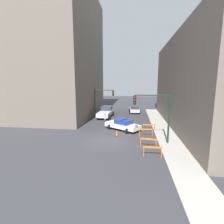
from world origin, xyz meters
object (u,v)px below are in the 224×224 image
barrier_corner (149,126)px  barrier_front (152,150)px  traffic_cone (117,133)px  traffic_light_far (101,98)px  white_truck (106,112)px  police_car (123,125)px  barrier_back (146,131)px  barrier_mid (148,141)px  traffic_light_near (157,109)px  parked_car_near (134,109)px  pedestrian_crossing (105,119)px

barrier_corner → barrier_front: bearing=-92.2°
barrier_corner → traffic_cone: 4.58m
traffic_light_far → white_truck: 2.61m
traffic_light_far → barrier_corner: (7.67, -7.98, -2.78)m
police_car → white_truck: 8.84m
traffic_light_far → white_truck: (0.75, 0.22, -2.49)m
police_car → traffic_cone: 2.65m
white_truck → barrier_back: (6.41, -10.43, -0.29)m
police_car → barrier_mid: 6.48m
traffic_light_far → barrier_corner: bearing=-46.1°
police_car → traffic_cone: bearing=-156.5°
barrier_back → police_car: bearing=140.3°
police_car → barrier_corner: size_ratio=3.07×
traffic_light_near → parked_car_near: (-2.20, 17.95, -2.86)m
police_car → barrier_mid: size_ratio=3.09×
barrier_front → traffic_light_near: bearing=78.6°
parked_car_near → barrier_mid: 19.20m
police_car → barrier_front: (3.02, -7.94, -0.11)m
white_truck → traffic_cone: (3.07, -10.65, -0.59)m
traffic_light_near → white_truck: traffic_light_near is taller
parked_car_near → barrier_corner: size_ratio=2.74×
police_car → barrier_corner: (3.33, -0.11, -0.11)m
barrier_back → traffic_cone: 3.36m
parked_car_near → barrier_corner: parked_car_near is taller
traffic_light_far → traffic_cone: 11.53m
pedestrian_crossing → barrier_mid: 10.27m
barrier_back → barrier_corner: 2.29m
pedestrian_crossing → barrier_back: (5.63, -5.10, -0.24)m
barrier_back → barrier_corner: size_ratio=1.00×
barrier_mid → barrier_corner: 5.72m
traffic_light_far → pedestrian_crossing: size_ratio=3.13×
barrier_back → traffic_cone: barrier_back is taller
traffic_light_far → barrier_back: traffic_light_far is taller
white_truck → barrier_corner: (6.92, -8.20, -0.29)m
barrier_back → traffic_cone: size_ratio=2.43×
white_truck → barrier_mid: 15.32m
police_car → pedestrian_crossing: (-2.80, 2.76, 0.14)m
barrier_front → pedestrian_crossing: bearing=118.6°
barrier_front → barrier_mid: same height
traffic_light_far → barrier_front: size_ratio=3.25×
white_truck → pedestrian_crossing: 5.38m
traffic_light_near → traffic_cone: traffic_light_near is taller
traffic_light_near → pedestrian_crossing: size_ratio=3.13×
pedestrian_crossing → traffic_cone: 5.82m
traffic_light_near → barrier_back: size_ratio=3.26×
traffic_light_far → barrier_corner: 11.41m
traffic_light_near → barrier_front: (-0.67, -3.33, -2.91)m
police_car → traffic_cone: police_car is taller
police_car → white_truck: size_ratio=0.89×
traffic_light_far → white_truck: traffic_light_far is taller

